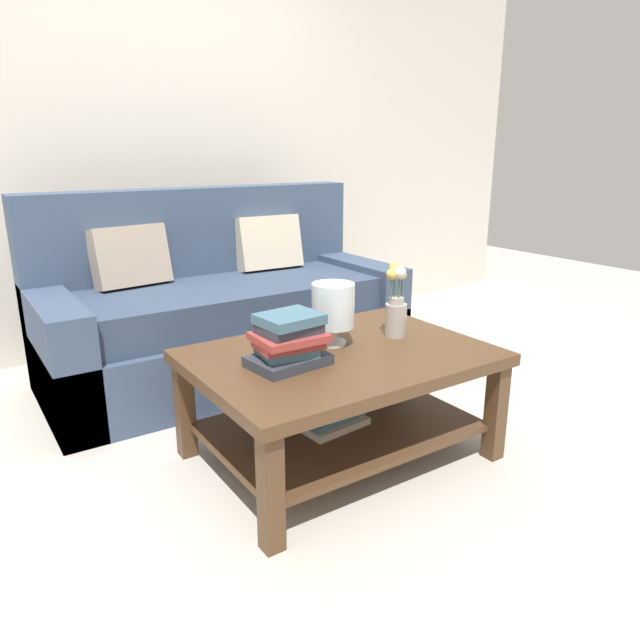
% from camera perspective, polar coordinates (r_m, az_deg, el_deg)
% --- Properties ---
extents(ground_plane, '(10.00, 10.00, 0.00)m').
position_cam_1_polar(ground_plane, '(2.86, -3.10, -10.17)').
color(ground_plane, '#B7B2A8').
extents(back_wall, '(6.40, 0.12, 2.70)m').
position_cam_1_polar(back_wall, '(4.07, -15.92, 16.83)').
color(back_wall, beige).
rests_on(back_wall, ground).
extents(couch, '(1.99, 0.90, 1.06)m').
position_cam_1_polar(couch, '(3.41, -9.63, 0.62)').
color(couch, '#384760').
rests_on(couch, ground).
extents(coffee_table, '(1.20, 0.86, 0.48)m').
position_cam_1_polar(coffee_table, '(2.45, 1.92, -6.04)').
color(coffee_table, '#4C331E').
rests_on(coffee_table, ground).
extents(book_stack_main, '(0.31, 0.24, 0.21)m').
position_cam_1_polar(book_stack_main, '(2.23, -3.10, -2.12)').
color(book_stack_main, '#2D333D').
rests_on(book_stack_main, coffee_table).
extents(glass_hurricane_vase, '(0.18, 0.18, 0.27)m').
position_cam_1_polar(glass_hurricane_vase, '(2.45, 1.28, 1.28)').
color(glass_hurricane_vase, silver).
rests_on(glass_hurricane_vase, coffee_table).
extents(flower_pitcher, '(0.11, 0.09, 0.33)m').
position_cam_1_polar(flower_pitcher, '(2.59, 7.43, 1.29)').
color(flower_pitcher, '#9E998E').
rests_on(flower_pitcher, coffee_table).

